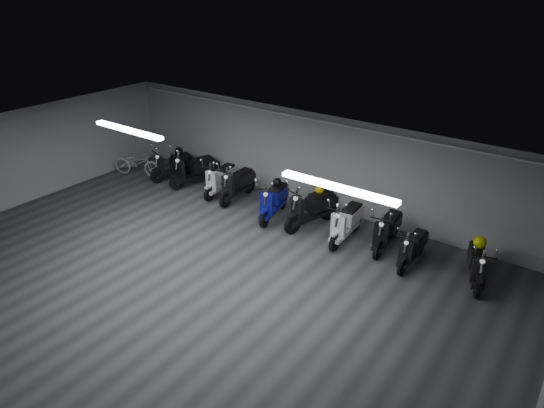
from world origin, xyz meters
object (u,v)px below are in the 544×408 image
Objects in this scene: scooter_0 at (173,161)px; bicycle at (137,160)px; scooter_6 at (347,217)px; scooter_7 at (388,225)px; scooter_4 at (274,195)px; helmet_1 at (179,151)px; scooter_1 at (194,165)px; scooter_3 at (237,179)px; helmet_2 at (277,182)px; scooter_9 at (478,259)px; helmet_3 at (320,189)px; scooter_8 at (413,243)px; helmet_0 at (480,242)px; scooter_2 at (220,174)px; scooter_5 at (312,202)px.

scooter_0 is 1.35m from bicycle.
scooter_0 is 0.96× the size of scooter_6.
scooter_7 is at bearing -106.01° from bicycle.
scooter_4 reaches higher than helmet_1.
scooter_1 is 3.44m from scooter_4.
scooter_3 reaches higher than helmet_2.
helmet_3 is (-4.31, 0.33, 0.42)m from scooter_9.
helmet_2 is 1.02× the size of helmet_3.
helmet_0 is at bearing 16.30° from scooter_8.
scooter_6 is 6.56m from helmet_1.
scooter_9 is at bearing 17.11° from scooter_1.
scooter_2 is 1.13× the size of scooter_8.
scooter_9 reaches higher than scooter_8.
scooter_5 reaches higher than bicycle.
bicycle is 1.57m from helmet_1.
helmet_2 is (3.37, -0.07, 0.27)m from scooter_1.
scooter_6 is 1.17m from helmet_3.
scooter_7 is 0.88m from scooter_8.
scooter_4 is at bearing -155.28° from scooter_5.
bicycle is (-5.61, -0.23, -0.14)m from scooter_4.
scooter_5 is (4.56, -0.15, 0.02)m from scooter_1.
helmet_1 is at bearing 168.48° from scooter_2.
scooter_5 is 7.73× the size of helmet_2.
scooter_7 is at bearing -179.60° from helmet_0.
scooter_1 is 8.87m from helmet_0.
scooter_2 reaches higher than scooter_0.
scooter_8 is 8.39m from helmet_1.
scooter_3 is 2.72m from scooter_5.
scooter_6 is 3.20m from helmet_0.
helmet_0 is (-0.08, 0.22, 0.29)m from scooter_9.
scooter_6 is 1.83m from scooter_8.
scooter_3 reaches higher than scooter_8.
helmet_2 is (-4.14, 0.29, 0.39)m from scooter_8.
scooter_2 is (2.07, 0.04, 0.01)m from scooter_0.
scooter_7 is 2.10m from helmet_3.
scooter_4 reaches higher than bicycle.
helmet_0 is (2.17, 0.02, 0.24)m from scooter_7.
helmet_2 is at bearing 90.00° from scooter_4.
scooter_9 is 6.57× the size of helmet_3.
scooter_7 reaches higher than helmet_3.
scooter_0 is 6.15× the size of helmet_0.
helmet_1 is at bearing 90.00° from scooter_0.
scooter_1 reaches higher than scooter_9.
bicycle is at bearing 162.08° from scooter_9.
scooter_8 reaches higher than helmet_2.
scooter_1 is 1.08× the size of scooter_7.
scooter_4 is at bearing -107.18° from bicycle.
scooter_4 is 7.24× the size of helmet_2.
helmet_1 is at bearing 173.99° from scooter_7.
scooter_1 is 1.21× the size of scooter_8.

